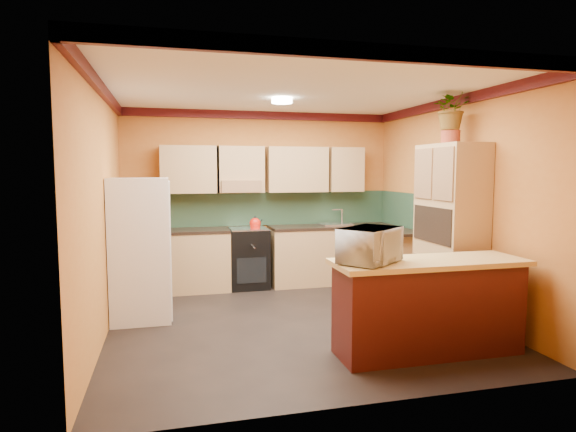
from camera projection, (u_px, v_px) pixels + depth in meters
The scene contains 15 objects.
room_shell at pixel (290, 145), 5.79m from camera, with size 4.24×4.24×2.72m.
base_cabinets_back at pixel (288, 257), 7.50m from camera, with size 3.65×0.60×0.88m, color tan.
countertop_back at pixel (288, 228), 7.45m from camera, with size 3.65×0.62×0.04m, color black.
stove at pixel (248, 258), 7.35m from camera, with size 0.58×0.58×0.91m, color black.
kettle at pixel (255, 223), 7.27m from camera, with size 0.17×0.17×0.18m, color red, non-canonical shape.
sink at pixel (335, 224), 7.64m from camera, with size 0.48×0.40×0.03m, color silver.
base_cabinets_right at pixel (397, 263), 7.01m from camera, with size 0.60×0.80×0.88m, color tan.
countertop_right at pixel (398, 232), 6.96m from camera, with size 0.62×0.80×0.04m, color black.
fridge at pixel (141, 249), 5.72m from camera, with size 0.68×0.66×1.70m, color white.
pantry at pixel (450, 232), 5.75m from camera, with size 0.48×0.90×2.10m, color tan.
fern_pot at pixel (451, 137), 5.69m from camera, with size 0.22×0.22×0.16m, color #9A3C25.
fern at pixel (451, 109), 5.66m from camera, with size 0.45×0.39×0.50m, color tan.
breakfast_bar at pixel (428, 309), 4.69m from camera, with size 1.80×0.55×0.88m, color #44120F.
bar_top at pixel (429, 262), 4.64m from camera, with size 1.90×0.65×0.05m, color tan.
microwave at pixel (370, 245), 4.48m from camera, with size 0.60×0.40×0.33m, color white.
Camera 1 is at (-1.41, -5.38, 1.79)m, focal length 30.00 mm.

